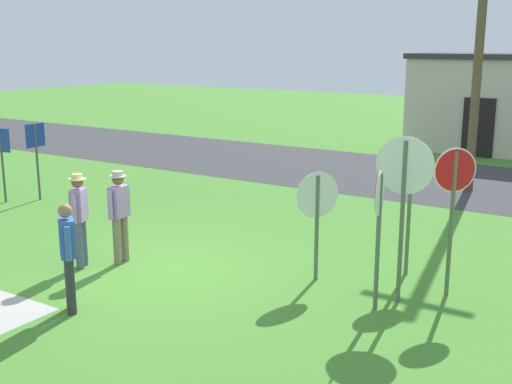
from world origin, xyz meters
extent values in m
plane|color=#47842D|center=(0.00, 0.00, 0.00)|extent=(80.00, 80.00, 0.00)
cube|color=#38383A|center=(0.00, 10.39, 0.00)|extent=(60.00, 6.40, 0.01)
cube|color=beige|center=(1.81, 16.97, 1.71)|extent=(5.55, 3.66, 3.42)
cube|color=#383333|center=(1.81, 16.97, 3.52)|extent=(5.75, 3.86, 0.20)
cube|color=black|center=(1.81, 15.11, 1.05)|extent=(1.10, 0.08, 2.10)
cylinder|color=brown|center=(3.00, 9.50, 4.32)|extent=(0.24, 0.24, 8.64)
cylinder|color=#51664C|center=(3.81, 2.20, 1.17)|extent=(0.10, 0.10, 2.33)
cylinder|color=white|center=(3.81, 2.20, 2.00)|extent=(0.57, 0.58, 0.80)
cylinder|color=red|center=(3.81, 2.20, 2.00)|extent=(0.53, 0.54, 0.74)
cylinder|color=#51664C|center=(4.13, 0.93, 1.28)|extent=(0.08, 0.08, 2.57)
cylinder|color=white|center=(4.13, 0.93, 2.20)|extent=(0.89, 0.11, 0.89)
cylinder|color=red|center=(4.13, 0.94, 2.20)|extent=(0.82, 0.11, 0.83)
cylinder|color=#51664C|center=(4.71, 1.59, 1.18)|extent=(0.10, 0.10, 2.37)
cylinder|color=white|center=(4.71, 1.59, 2.07)|extent=(0.52, 0.50, 0.71)
cylinder|color=red|center=(4.71, 1.59, 2.07)|extent=(0.49, 0.46, 0.66)
cylinder|color=#51664C|center=(2.59, 1.09, 0.92)|extent=(0.10, 0.10, 1.84)
cylinder|color=white|center=(2.59, 1.09, 1.51)|extent=(0.47, 0.66, 0.80)
cylinder|color=red|center=(2.58, 1.10, 1.51)|extent=(0.44, 0.61, 0.74)
cylinder|color=#51664C|center=(3.94, 0.46, 1.06)|extent=(0.08, 0.08, 2.12)
cylinder|color=white|center=(3.94, 0.46, 1.84)|extent=(0.14, 0.67, 0.68)
cylinder|color=red|center=(3.93, 0.46, 1.84)|extent=(0.13, 0.62, 0.63)
cylinder|color=#4C5670|center=(-1.37, -0.53, 0.44)|extent=(0.14, 0.14, 0.88)
cylinder|color=#4C5670|center=(-1.26, -0.72, 0.44)|extent=(0.14, 0.14, 0.88)
cube|color=#9E7AB2|center=(-1.31, -0.62, 1.17)|extent=(0.36, 0.42, 0.58)
cylinder|color=#9E7AB2|center=(-1.43, -0.41, 1.15)|extent=(0.09, 0.09, 0.52)
cylinder|color=#9E7AB2|center=(-1.20, -0.84, 1.15)|extent=(0.09, 0.09, 0.52)
sphere|color=brown|center=(-1.31, -0.62, 1.58)|extent=(0.21, 0.21, 0.21)
cylinder|color=beige|center=(-1.31, -0.62, 1.64)|extent=(0.31, 0.31, 0.02)
cylinder|color=beige|center=(-1.31, -0.62, 1.69)|extent=(0.19, 0.19, 0.09)
cylinder|color=#7A6B56|center=(-0.88, 0.05, 0.44)|extent=(0.14, 0.14, 0.88)
cylinder|color=#7A6B56|center=(-0.87, -0.17, 0.44)|extent=(0.14, 0.14, 0.88)
cube|color=#9E7AB2|center=(-0.88, -0.06, 1.17)|extent=(0.24, 0.37, 0.58)
cylinder|color=#9E7AB2|center=(-0.89, 0.18, 1.15)|extent=(0.09, 0.09, 0.52)
cylinder|color=#9E7AB2|center=(-0.86, -0.30, 1.15)|extent=(0.09, 0.09, 0.52)
sphere|color=brown|center=(-0.88, -0.06, 1.58)|extent=(0.21, 0.21, 0.21)
cylinder|color=gray|center=(-0.88, -0.06, 1.64)|extent=(0.31, 0.32, 0.02)
cylinder|color=gray|center=(-0.88, -0.06, 1.69)|extent=(0.19, 0.19, 0.09)
cylinder|color=#2D2D33|center=(-0.03, -2.04, 0.44)|extent=(0.14, 0.14, 0.88)
cylinder|color=#2D2D33|center=(0.15, -2.17, 0.44)|extent=(0.14, 0.14, 0.88)
cube|color=#3860B7|center=(0.06, -2.10, 1.17)|extent=(0.42, 0.40, 0.58)
cylinder|color=#3860B7|center=(-0.13, -1.96, 1.15)|extent=(0.09, 0.09, 0.52)
cylinder|color=#3860B7|center=(0.25, -2.25, 1.15)|extent=(0.09, 0.09, 0.52)
sphere|color=#9E7051|center=(0.06, -2.10, 1.58)|extent=(0.21, 0.21, 0.21)
cylinder|color=#4C4C51|center=(-6.68, 1.74, 0.95)|extent=(0.06, 0.06, 1.91)
cube|color=#1E389E|center=(-6.68, 1.74, 1.61)|extent=(0.60, 0.10, 0.60)
cylinder|color=#4C4C51|center=(-6.17, 2.40, 0.99)|extent=(0.06, 0.06, 1.99)
cube|color=#1E389E|center=(-6.17, 2.40, 1.69)|extent=(0.05, 0.60, 0.60)
camera|label=1|loc=(7.33, -8.28, 4.00)|focal=44.96mm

